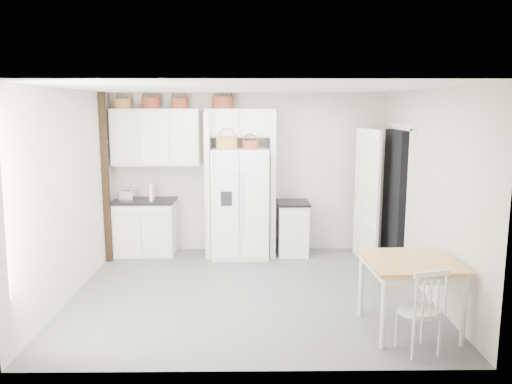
{
  "coord_description": "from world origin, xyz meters",
  "views": [
    {
      "loc": [
        0.0,
        -6.19,
        2.36
      ],
      "look_at": [
        0.08,
        0.4,
        1.25
      ],
      "focal_mm": 35.0,
      "sensor_mm": 36.0,
      "label": 1
    }
  ],
  "objects": [
    {
      "name": "dining_table",
      "position": [
        1.7,
        -1.15,
        0.39
      ],
      "size": [
        0.98,
        0.98,
        0.78
      ],
      "primitive_type": "cube",
      "rotation": [
        0.0,
        0.0,
        0.05
      ],
      "color": "#AA732E",
      "rests_on": "floor"
    },
    {
      "name": "wall_left",
      "position": [
        -2.25,
        0.0,
        1.3
      ],
      "size": [
        0.0,
        4.0,
        4.0
      ],
      "primitive_type": "plane",
      "rotation": [
        1.57,
        0.0,
        1.57
      ],
      "color": "#B9B5AD",
      "rests_on": "floor"
    },
    {
      "name": "base_cab_right",
      "position": [
        0.7,
        1.7,
        0.42
      ],
      "size": [
        0.47,
        0.57,
        0.83
      ],
      "primitive_type": "cube",
      "color": "silver",
      "rests_on": "floor"
    },
    {
      "name": "doorway_void",
      "position": [
        2.16,
        1.0,
        1.02
      ],
      "size": [
        0.18,
        0.85,
        2.05
      ],
      "primitive_type": "cube",
      "color": "black",
      "rests_on": "floor"
    },
    {
      "name": "wall_back",
      "position": [
        0.0,
        2.0,
        1.3
      ],
      "size": [
        4.5,
        0.0,
        4.5
      ],
      "primitive_type": "plane",
      "rotation": [
        1.57,
        0.0,
        0.0
      ],
      "color": "#B9B5AD",
      "rests_on": "floor"
    },
    {
      "name": "counter_left",
      "position": [
        -1.7,
        1.7,
        0.89
      ],
      "size": [
        0.98,
        0.63,
        0.04
      ],
      "primitive_type": "cube",
      "color": "black",
      "rests_on": "base_cab_left"
    },
    {
      "name": "fridge_panel_left",
      "position": [
        -0.66,
        1.7,
        1.15
      ],
      "size": [
        0.08,
        0.6,
        2.3
      ],
      "primitive_type": "cube",
      "color": "silver",
      "rests_on": "floor"
    },
    {
      "name": "cookbook_red",
      "position": [
        -1.59,
        1.62,
        1.02
      ],
      "size": [
        0.06,
        0.16,
        0.23
      ],
      "primitive_type": "cube",
      "rotation": [
        0.0,
        0.0,
        0.16
      ],
      "color": "#BB0A0D",
      "rests_on": "counter_left"
    },
    {
      "name": "door_slab",
      "position": [
        1.8,
        1.33,
        1.02
      ],
      "size": [
        0.21,
        0.79,
        2.05
      ],
      "primitive_type": "cube",
      "rotation": [
        0.0,
        0.0,
        -1.36
      ],
      "color": "white",
      "rests_on": "floor"
    },
    {
      "name": "floor",
      "position": [
        0.0,
        0.0,
        0.0
      ],
      "size": [
        4.5,
        4.5,
        0.0
      ],
      "primitive_type": "plane",
      "color": "#4E4E51",
      "rests_on": "ground"
    },
    {
      "name": "basket_upper_c",
      "position": [
        -1.11,
        1.83,
        2.43
      ],
      "size": [
        0.28,
        0.28,
        0.16
      ],
      "primitive_type": "cylinder",
      "color": "brown",
      "rests_on": "upper_cabinet"
    },
    {
      "name": "counter_right",
      "position": [
        0.7,
        1.7,
        0.85
      ],
      "size": [
        0.51,
        0.6,
        0.04
      ],
      "primitive_type": "cube",
      "color": "black",
      "rests_on": "base_cab_right"
    },
    {
      "name": "fridge_panel_right",
      "position": [
        0.36,
        1.7,
        1.15
      ],
      "size": [
        0.08,
        0.6,
        2.3
      ],
      "primitive_type": "cube",
      "color": "silver",
      "rests_on": "floor"
    },
    {
      "name": "basket_fridge_a",
      "position": [
        -0.36,
        1.52,
        1.82
      ],
      "size": [
        0.32,
        0.32,
        0.17
      ],
      "primitive_type": "cylinder",
      "color": "brown",
      "rests_on": "refrigerator"
    },
    {
      "name": "windsor_chair",
      "position": [
        1.64,
        -1.64,
        0.42
      ],
      "size": [
        0.5,
        0.47,
        0.84
      ],
      "primitive_type": "cube",
      "rotation": [
        0.0,
        0.0,
        0.27
      ],
      "color": "silver",
      "rests_on": "floor"
    },
    {
      "name": "wall_right",
      "position": [
        2.25,
        0.0,
        1.3
      ],
      "size": [
        0.0,
        4.0,
        4.0
      ],
      "primitive_type": "plane",
      "rotation": [
        1.57,
        0.0,
        -1.57
      ],
      "color": "#B9B5AD",
      "rests_on": "floor"
    },
    {
      "name": "basket_upper_b",
      "position": [
        -1.56,
        1.83,
        2.44
      ],
      "size": [
        0.3,
        0.3,
        0.18
      ],
      "primitive_type": "cylinder",
      "color": "brown",
      "rests_on": "upper_cabinet"
    },
    {
      "name": "bridge_cabinet",
      "position": [
        -0.15,
        1.83,
        2.12
      ],
      "size": [
        1.12,
        0.34,
        0.45
      ],
      "primitive_type": "cube",
      "color": "silver",
      "rests_on": "wall_back"
    },
    {
      "name": "cookbook_cream",
      "position": [
        -1.56,
        1.62,
        1.04
      ],
      "size": [
        0.04,
        0.17,
        0.26
      ],
      "primitive_type": "cube",
      "rotation": [
        0.0,
        0.0,
        -0.03
      ],
      "color": "white",
      "rests_on": "counter_left"
    },
    {
      "name": "ceiling",
      "position": [
        0.0,
        0.0,
        2.6
      ],
      "size": [
        4.5,
        4.5,
        0.0
      ],
      "primitive_type": "plane",
      "color": "white",
      "rests_on": "wall_back"
    },
    {
      "name": "basket_bridge_a",
      "position": [
        -0.43,
        1.83,
        2.45
      ],
      "size": [
        0.34,
        0.34,
        0.19
      ],
      "primitive_type": "cylinder",
      "color": "brown",
      "rests_on": "bridge_cabinet"
    },
    {
      "name": "upper_cabinet",
      "position": [
        -1.5,
        1.83,
        1.9
      ],
      "size": [
        1.4,
        0.34,
        0.9
      ],
      "primitive_type": "cube",
      "color": "silver",
      "rests_on": "wall_back"
    },
    {
      "name": "base_cab_left",
      "position": [
        -1.7,
        1.7,
        0.43
      ],
      "size": [
        0.94,
        0.59,
        0.87
      ],
      "primitive_type": "cube",
      "color": "silver",
      "rests_on": "floor"
    },
    {
      "name": "basket_upper_a",
      "position": [
        -2.01,
        1.83,
        2.43
      ],
      "size": [
        0.27,
        0.27,
        0.15
      ],
      "primitive_type": "cylinder",
      "color": "brown",
      "rests_on": "upper_cabinet"
    },
    {
      "name": "toaster",
      "position": [
        -1.96,
        1.6,
        0.99
      ],
      "size": [
        0.24,
        0.15,
        0.16
      ],
      "primitive_type": "cube",
      "rotation": [
        0.0,
        0.0,
        -0.07
      ],
      "color": "silver",
      "rests_on": "counter_left"
    },
    {
      "name": "basket_fridge_b",
      "position": [
        0.01,
        1.52,
        1.8
      ],
      "size": [
        0.24,
        0.24,
        0.13
      ],
      "primitive_type": "cylinder",
      "color": "brown",
      "rests_on": "refrigerator"
    },
    {
      "name": "refrigerator",
      "position": [
        -0.15,
        1.62,
        0.87
      ],
      "size": [
        0.9,
        0.72,
        1.73
      ],
      "primitive_type": "cube",
      "color": "white",
      "rests_on": "floor"
    },
    {
      "name": "trim_post",
      "position": [
        -2.2,
        1.35,
        1.3
      ],
      "size": [
        0.09,
        0.09,
        2.6
      ],
      "primitive_type": "cube",
      "color": "black",
      "rests_on": "floor"
    }
  ]
}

